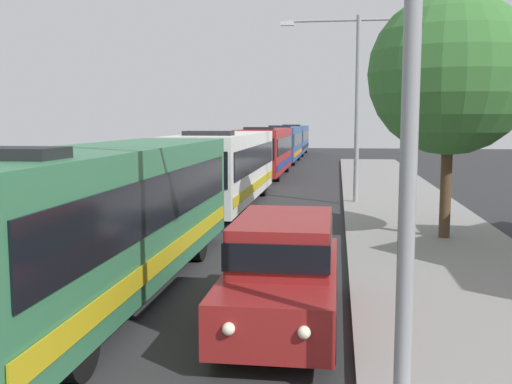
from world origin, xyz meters
name	(u,v)px	position (x,y,z in m)	size (l,w,h in m)	color
bus_lead	(105,215)	(-1.30, 11.89, 1.69)	(2.58, 12.34, 3.21)	#33724C
bus_second_in_line	(227,166)	(-1.30, 25.32, 1.69)	(2.58, 12.19, 3.21)	silver
bus_middle	(266,150)	(-1.30, 39.00, 1.69)	(2.58, 11.26, 3.21)	maroon
bus_fourth_in_line	(283,143)	(-1.30, 51.74, 1.69)	(2.58, 10.92, 3.21)	#284C8C
bus_rear	(294,139)	(-1.30, 64.24, 1.69)	(2.58, 12.32, 3.21)	#284C8C
white_suv	(283,267)	(2.40, 10.76, 1.03)	(1.86, 5.05, 1.90)	maroon
streetlamp_mid	(358,87)	(4.10, 26.18, 4.97)	(6.49, 0.28, 7.75)	gray
roadside_tree	(450,74)	(6.47, 18.56, 4.90)	(4.68, 4.68, 7.10)	#4C3823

